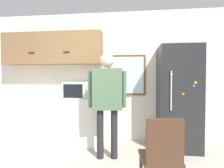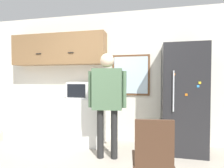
{
  "view_description": "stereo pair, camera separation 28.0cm",
  "coord_description": "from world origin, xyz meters",
  "px_view_note": "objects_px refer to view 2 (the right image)",
  "views": [
    {
      "loc": [
        0.52,
        -1.76,
        1.31
      ],
      "look_at": [
        0.2,
        1.05,
        1.22
      ],
      "focal_mm": 28.0,
      "sensor_mm": 36.0,
      "label": 1
    },
    {
      "loc": [
        0.8,
        -1.71,
        1.31
      ],
      "look_at": [
        0.2,
        1.05,
        1.22
      ],
      "focal_mm": 28.0,
      "sensor_mm": 36.0,
      "label": 2
    }
  ],
  "objects_px": {
    "microwave": "(83,90)",
    "chair": "(153,157)",
    "person": "(107,94)",
    "refrigerator": "(183,98)"
  },
  "relations": [
    {
      "from": "microwave",
      "to": "chair",
      "type": "height_order",
      "value": "microwave"
    },
    {
      "from": "microwave",
      "to": "person",
      "type": "xyz_separation_m",
      "value": [
        0.66,
        -0.57,
        -0.02
      ]
    },
    {
      "from": "microwave",
      "to": "chair",
      "type": "distance_m",
      "value": 2.13
    },
    {
      "from": "microwave",
      "to": "refrigerator",
      "type": "bearing_deg",
      "value": -0.78
    },
    {
      "from": "microwave",
      "to": "chair",
      "type": "relative_size",
      "value": 0.58
    },
    {
      "from": "person",
      "to": "chair",
      "type": "height_order",
      "value": "person"
    },
    {
      "from": "chair",
      "to": "person",
      "type": "bearing_deg",
      "value": -60.75
    },
    {
      "from": "microwave",
      "to": "refrigerator",
      "type": "relative_size",
      "value": 0.28
    },
    {
      "from": "person",
      "to": "chair",
      "type": "relative_size",
      "value": 1.87
    },
    {
      "from": "chair",
      "to": "refrigerator",
      "type": "bearing_deg",
      "value": -116.99
    }
  ]
}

